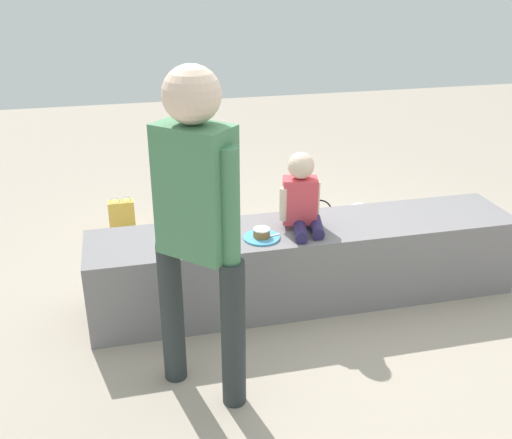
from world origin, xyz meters
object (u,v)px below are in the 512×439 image
(cake_plate, at_px, (262,235))
(water_bottle_near_gift, at_px, (286,222))
(adult_standing, at_px, (197,212))
(child_seated, at_px, (302,196))
(party_cup_red, at_px, (135,257))
(water_bottle_far_side, at_px, (196,216))
(cake_box_white, at_px, (358,218))
(handbag_brown_canvas, at_px, (191,236))
(handbag_black_leather, at_px, (317,227))
(gift_bag, at_px, (122,216))

(cake_plate, bearing_deg, water_bottle_near_gift, 66.40)
(adult_standing, relative_size, water_bottle_near_gift, 7.41)
(child_seated, relative_size, water_bottle_near_gift, 2.16)
(water_bottle_near_gift, xyz_separation_m, party_cup_red, (-1.21, -0.22, -0.06))
(party_cup_red, bearing_deg, water_bottle_near_gift, 10.32)
(water_bottle_far_side, relative_size, cake_box_white, 0.65)
(water_bottle_far_side, relative_size, handbag_brown_canvas, 0.62)
(water_bottle_far_side, xyz_separation_m, cake_box_white, (1.31, -0.32, -0.02))
(water_bottle_near_gift, bearing_deg, handbag_black_leather, -42.00)
(cake_box_white, relative_size, handbag_black_leather, 0.81)
(adult_standing, xyz_separation_m, cake_plate, (0.46, 0.64, -0.46))
(adult_standing, xyz_separation_m, cake_box_white, (1.56, 1.72, -0.93))
(adult_standing, xyz_separation_m, handbag_brown_canvas, (0.15, 1.63, -0.90))
(cake_box_white, bearing_deg, gift_bag, 170.14)
(water_bottle_near_gift, xyz_separation_m, cake_box_white, (0.63, 0.01, -0.03))
(party_cup_red, height_order, handbag_black_leather, handbag_black_leather)
(cake_plate, height_order, water_bottle_far_side, cake_plate)
(gift_bag, bearing_deg, handbag_brown_canvas, -40.03)
(child_seated, distance_m, handbag_black_leather, 1.08)
(party_cup_red, bearing_deg, cake_box_white, 7.13)
(handbag_brown_canvas, bearing_deg, cake_plate, -72.61)
(cake_box_white, relative_size, handbag_brown_canvas, 0.94)
(water_bottle_near_gift, xyz_separation_m, handbag_black_leather, (0.20, -0.18, 0.02))
(water_bottle_near_gift, bearing_deg, adult_standing, -118.57)
(adult_standing, height_order, gift_bag, adult_standing)
(adult_standing, xyz_separation_m, water_bottle_near_gift, (0.93, 1.71, -0.90))
(adult_standing, height_order, handbag_black_leather, adult_standing)
(gift_bag, distance_m, cake_box_white, 1.94)
(gift_bag, height_order, handbag_brown_canvas, gift_bag)
(adult_standing, bearing_deg, cake_plate, 54.05)
(adult_standing, distance_m, water_bottle_near_gift, 2.14)
(gift_bag, xyz_separation_m, party_cup_red, (0.07, -0.56, -0.09))
(water_bottle_far_side, height_order, cake_box_white, water_bottle_far_side)
(adult_standing, distance_m, water_bottle_far_side, 2.25)
(child_seated, height_order, handbag_black_leather, child_seated)
(gift_bag, xyz_separation_m, handbag_brown_canvas, (0.51, -0.42, -0.03))
(party_cup_red, distance_m, cake_box_white, 1.85)
(water_bottle_far_side, distance_m, handbag_black_leather, 1.02)
(gift_bag, relative_size, handbag_brown_canvas, 1.03)
(adult_standing, relative_size, handbag_brown_canvas, 5.51)
(water_bottle_near_gift, relative_size, cake_box_white, 0.79)
(handbag_black_leather, bearing_deg, water_bottle_far_side, 149.89)
(child_seated, distance_m, handbag_brown_canvas, 1.24)
(child_seated, relative_size, cake_plate, 2.16)
(water_bottle_far_side, xyz_separation_m, handbag_black_leather, (0.88, -0.51, 0.04))
(adult_standing, bearing_deg, party_cup_red, 100.77)
(handbag_black_leather, bearing_deg, child_seated, -116.25)
(gift_bag, relative_size, cake_box_white, 1.09)
(cake_plate, distance_m, handbag_brown_canvas, 1.12)
(child_seated, height_order, cake_box_white, child_seated)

